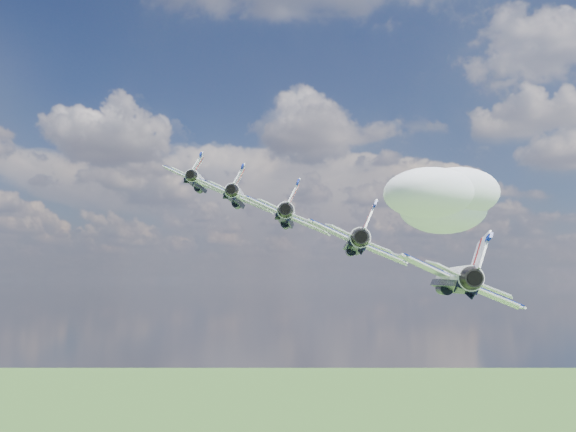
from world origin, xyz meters
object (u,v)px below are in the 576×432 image
(jet_0, at_px, (199,182))
(jet_2, at_px, (288,216))
(jet_4, at_px, (452,279))
(jet_3, at_px, (356,242))
(jet_1, at_px, (238,197))

(jet_0, relative_size, jet_2, 1.00)
(jet_0, bearing_deg, jet_4, -55.99)
(jet_3, xyz_separation_m, jet_4, (9.21, -8.83, -3.67))
(jet_1, height_order, jet_3, jet_1)
(jet_1, relative_size, jet_3, 1.00)
(jet_3, height_order, jet_4, jet_3)
(jet_2, distance_m, jet_3, 13.28)
(jet_4, bearing_deg, jet_2, 124.01)
(jet_1, distance_m, jet_4, 39.84)
(jet_0, xyz_separation_m, jet_2, (18.42, -17.67, -7.33))
(jet_0, height_order, jet_2, jet_0)
(jet_1, height_order, jet_2, jet_1)
(jet_1, distance_m, jet_3, 26.56)
(jet_3, distance_m, jet_4, 13.28)
(jet_2, bearing_deg, jet_0, 124.01)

